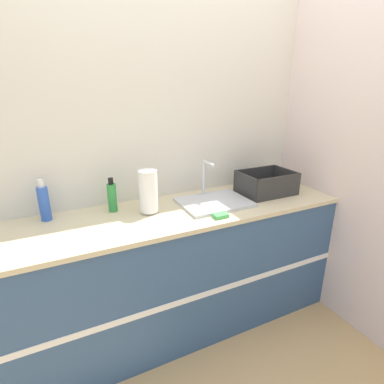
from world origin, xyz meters
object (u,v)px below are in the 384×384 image
object	(u,v)px
bottle_blue	(44,203)
sink	(214,201)
dish_rack	(266,185)
paper_towel_roll	(148,192)
bottle_green	(112,197)

from	to	relation	value
bottle_blue	sink	bearing A→B (deg)	-10.72
dish_rack	paper_towel_roll	bearing A→B (deg)	178.62
paper_towel_roll	bottle_green	bearing A→B (deg)	148.43
paper_towel_roll	dish_rack	xyz separation A→B (m)	(0.92, -0.02, -0.08)
paper_towel_roll	bottle_blue	bearing A→B (deg)	164.97
sink	dish_rack	distance (m)	0.47
sink	bottle_green	xyz separation A→B (m)	(-0.66, 0.16, 0.08)
sink	paper_towel_roll	world-z (taller)	paper_towel_roll
paper_towel_roll	bottle_blue	size ratio (longest dim) A/B	1.09
sink	bottle_blue	size ratio (longest dim) A/B	1.84
dish_rack	bottle_blue	xyz separation A→B (m)	(-1.52, 0.18, 0.05)
dish_rack	bottle_green	bearing A→B (deg)	172.49
sink	bottle_green	distance (m)	0.68
sink	paper_towel_roll	bearing A→B (deg)	175.13
sink	bottle_green	bearing A→B (deg)	165.98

